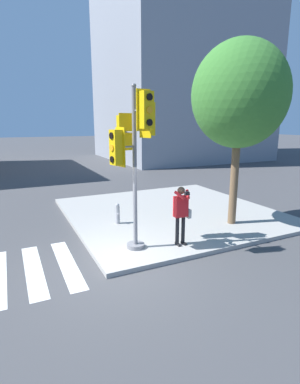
# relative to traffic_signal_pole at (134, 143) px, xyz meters

# --- Properties ---
(ground_plane) EXTENTS (160.00, 160.00, 0.00)m
(ground_plane) POSITION_rel_traffic_signal_pole_xyz_m (-0.74, -0.66, -3.14)
(ground_plane) COLOR #424244
(sidewalk_corner) EXTENTS (8.00, 8.00, 0.13)m
(sidewalk_corner) POSITION_rel_traffic_signal_pole_xyz_m (2.76, 2.84, -3.07)
(sidewalk_corner) COLOR #9E9B96
(sidewalk_corner) RESTS_ON ground_plane
(traffic_signal_pole) EXTENTS (1.42, 1.46, 4.53)m
(traffic_signal_pole) POSITION_rel_traffic_signal_pole_xyz_m (0.00, 0.00, 0.00)
(traffic_signal_pole) COLOR slate
(traffic_signal_pole) RESTS_ON sidewalk_corner
(person_photographer) EXTENTS (0.58, 0.54, 1.75)m
(person_photographer) POSITION_rel_traffic_signal_pole_xyz_m (1.32, -0.36, -1.95)
(person_photographer) COLOR black
(person_photographer) RESTS_ON sidewalk_corner
(street_tree) EXTENTS (3.17, 3.17, 6.18)m
(street_tree) POSITION_rel_traffic_signal_pole_xyz_m (3.99, 0.50, 1.41)
(street_tree) COLOR brown
(street_tree) RESTS_ON sidewalk_corner
(fire_hydrant) EXTENTS (0.16, 0.22, 0.75)m
(fire_hydrant) POSITION_rel_traffic_signal_pole_xyz_m (0.26, 2.23, -2.63)
(fire_hydrant) COLOR #99999E
(fire_hydrant) RESTS_ON sidewalk_corner
(building_right) EXTENTS (14.96, 13.83, 19.92)m
(building_right) POSITION_rel_traffic_signal_pole_xyz_m (13.82, 20.75, 6.84)
(building_right) COLOR gray
(building_right) RESTS_ON ground_plane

